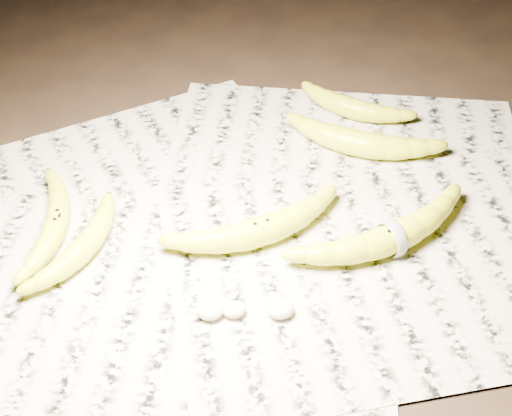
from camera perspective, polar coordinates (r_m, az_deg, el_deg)
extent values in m
plane|color=black|center=(0.97, 0.42, -3.20)|extent=(3.00, 3.00, 0.00)
cube|color=#B2AB98|center=(0.99, -1.20, -1.80)|extent=(0.90, 0.70, 0.01)
torus|color=white|center=(0.96, 10.83, -2.26)|extent=(0.02, 0.05, 0.05)
ellipsoid|color=beige|center=(0.88, -3.66, -7.97)|extent=(0.04, 0.03, 0.02)
ellipsoid|color=beige|center=(0.88, 1.98, -7.93)|extent=(0.03, 0.03, 0.02)
ellipsoid|color=beige|center=(0.88, -1.77, -7.95)|extent=(0.03, 0.02, 0.02)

